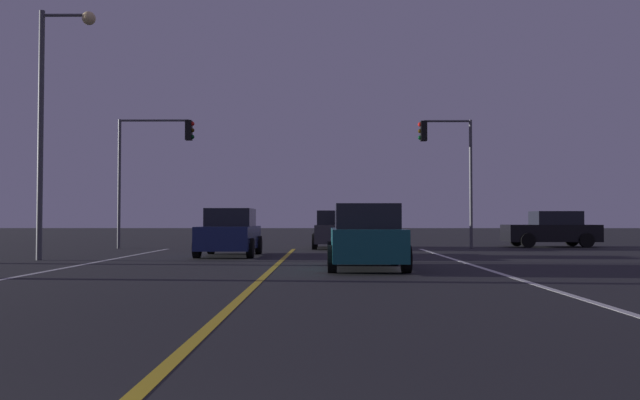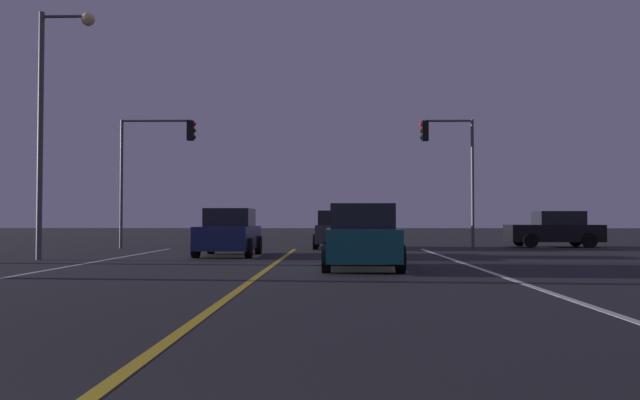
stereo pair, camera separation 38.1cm
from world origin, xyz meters
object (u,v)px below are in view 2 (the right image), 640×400
object	(u,v)px
car_oncoming	(229,233)
car_crossing_side	(555,230)
car_lead_same_lane	(361,238)
street_lamp_left_mid	(53,103)
car_ahead_far	(336,230)
traffic_light_near_right	(448,154)
traffic_light_near_left	(156,153)

from	to	relation	value
car_oncoming	car_crossing_side	distance (m)	16.17
car_lead_same_lane	street_lamp_left_mid	xyz separation A→B (m)	(-9.85, 3.63, 4.26)
street_lamp_left_mid	car_lead_same_lane	bearing A→B (deg)	-20.22
car_oncoming	street_lamp_left_mid	distance (m)	7.30
car_oncoming	street_lamp_left_mid	xyz separation A→B (m)	(-5.36, -2.51, 4.26)
car_lead_same_lane	car_ahead_far	world-z (taller)	same
car_ahead_far	car_oncoming	bearing A→B (deg)	148.21
car_ahead_far	traffic_light_near_right	world-z (taller)	traffic_light_near_right
traffic_light_near_left	car_ahead_far	bearing A→B (deg)	1.60
car_crossing_side	street_lamp_left_mid	xyz separation A→B (m)	(-19.56, -10.24, 4.26)
car_lead_same_lane	car_oncoming	bearing A→B (deg)	36.19
traffic_light_near_right	street_lamp_left_mid	size ratio (longest dim) A/B	0.72
car_ahead_far	traffic_light_near_left	xyz separation A→B (m)	(-8.18, -0.23, 3.52)
traffic_light_near_left	street_lamp_left_mid	size ratio (longest dim) A/B	0.73
car_ahead_far	car_oncoming	size ratio (longest dim) A/B	1.00
car_lead_same_lane	traffic_light_near_right	distance (m)	13.35
street_lamp_left_mid	traffic_light_near_left	bearing A→B (deg)	83.09
car_lead_same_lane	car_oncoming	distance (m)	7.61
car_oncoming	car_crossing_side	world-z (taller)	same
car_lead_same_lane	traffic_light_near_left	size ratio (longest dim) A/B	0.73
car_ahead_far	car_crossing_side	xyz separation A→B (m)	(10.35, 1.52, 0.00)
traffic_light_near_right	traffic_light_near_left	bearing A→B (deg)	0.00
car_oncoming	traffic_light_near_left	bearing A→B (deg)	-144.13
car_ahead_far	car_crossing_side	distance (m)	10.46
car_oncoming	car_crossing_side	bearing A→B (deg)	118.57
car_ahead_far	street_lamp_left_mid	distance (m)	13.39
car_ahead_far	traffic_light_near_left	world-z (taller)	traffic_light_near_left
car_crossing_side	traffic_light_near_right	bearing A→B (deg)	18.23
street_lamp_left_mid	car_oncoming	bearing A→B (deg)	25.13
car_lead_same_lane	traffic_light_near_right	bearing A→B (deg)	-19.98
car_lead_same_lane	street_lamp_left_mid	distance (m)	11.33
car_crossing_side	car_ahead_far	bearing A→B (deg)	8.34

